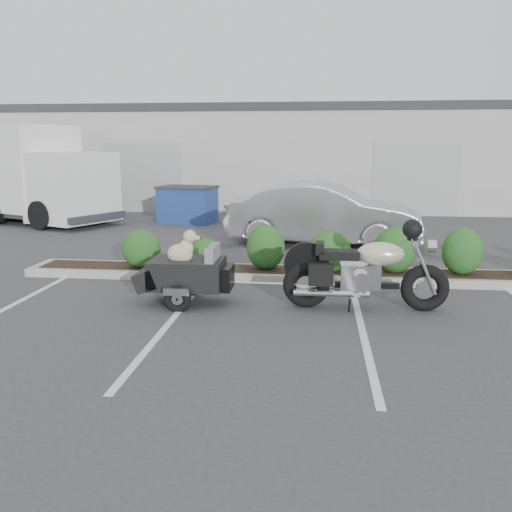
# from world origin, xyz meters

# --- Properties ---
(ground) EXTENTS (90.00, 90.00, 0.00)m
(ground) POSITION_xyz_m (0.00, 0.00, 0.00)
(ground) COLOR #38383A
(ground) RESTS_ON ground
(planter_kerb) EXTENTS (12.00, 1.00, 0.15)m
(planter_kerb) POSITION_xyz_m (1.00, 2.20, 0.07)
(planter_kerb) COLOR #9E9E93
(planter_kerb) RESTS_ON ground
(building) EXTENTS (26.00, 10.00, 4.00)m
(building) POSITION_xyz_m (0.00, 17.00, 2.00)
(building) COLOR #9EA099
(building) RESTS_ON ground
(motorcycle) EXTENTS (2.52, 0.85, 1.45)m
(motorcycle) POSITION_xyz_m (1.30, 0.30, 0.58)
(motorcycle) COLOR black
(motorcycle) RESTS_ON ground
(pet_trailer) EXTENTS (2.00, 1.11, 1.20)m
(pet_trailer) POSITION_xyz_m (-1.49, 0.33, 0.51)
(pet_trailer) COLOR black
(pet_trailer) RESTS_ON ground
(sedan) EXTENTS (4.99, 2.37, 1.58)m
(sedan) POSITION_xyz_m (0.73, 5.72, 0.79)
(sedan) COLOR #BBBCC3
(sedan) RESTS_ON ground
(dumpster) EXTENTS (2.01, 1.55, 1.19)m
(dumpster) POSITION_xyz_m (-3.65, 9.45, 0.60)
(dumpster) COLOR navy
(dumpster) RESTS_ON ground
(delivery_truck) EXTENTS (7.08, 4.80, 3.11)m
(delivery_truck) POSITION_xyz_m (-9.06, 9.21, 1.49)
(delivery_truck) COLOR silver
(delivery_truck) RESTS_ON ground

